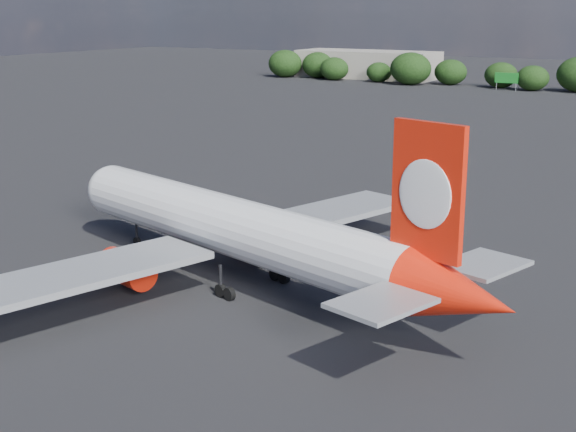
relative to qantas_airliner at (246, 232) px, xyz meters
The scene contains 4 objects.
ground 43.05m from the qantas_airliner, 101.63° to the left, with size 500.00×500.00×0.00m, color black.
qantas_airliner is the anchor object (origin of this frame).
terminal_building 188.89m from the qantas_airliner, 112.94° to the left, with size 42.00×16.00×8.00m.
highway_sign 160.18m from the qantas_airliner, 99.57° to the left, with size 6.00×0.30×4.50m.
Camera 1 is at (41.29, -29.76, 20.77)m, focal length 50.00 mm.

